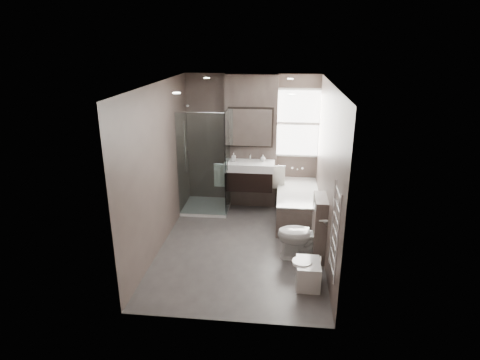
# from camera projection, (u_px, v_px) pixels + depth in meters

# --- Properties ---
(room) EXTENTS (2.70, 3.90, 2.70)m
(room) POSITION_uv_depth(u_px,v_px,m) (242.00, 170.00, 6.18)
(room) COLOR #4C4846
(room) RESTS_ON ground
(vanity_pier) EXTENTS (1.00, 0.25, 2.60)m
(vanity_pier) POSITION_uv_depth(u_px,v_px,m) (251.00, 142.00, 7.84)
(vanity_pier) COLOR brown
(vanity_pier) RESTS_ON ground
(vanity) EXTENTS (0.95, 0.47, 0.66)m
(vanity) POSITION_uv_depth(u_px,v_px,m) (249.00, 175.00, 7.70)
(vanity) COLOR black
(vanity) RESTS_ON vanity_pier
(mirror_cabinet) EXTENTS (0.86, 0.08, 0.76)m
(mirror_cabinet) POSITION_uv_depth(u_px,v_px,m) (251.00, 127.00, 7.58)
(mirror_cabinet) COLOR black
(mirror_cabinet) RESTS_ON vanity_pier
(towel_left) EXTENTS (0.24, 0.06, 0.44)m
(towel_left) POSITION_uv_depth(u_px,v_px,m) (220.00, 175.00, 7.74)
(towel_left) COLOR silver
(towel_left) RESTS_ON vanity_pier
(towel_right) EXTENTS (0.24, 0.06, 0.44)m
(towel_right) POSITION_uv_depth(u_px,v_px,m) (279.00, 177.00, 7.63)
(towel_right) COLOR silver
(towel_right) RESTS_ON vanity_pier
(shower_enclosure) EXTENTS (0.90, 0.90, 2.00)m
(shower_enclosure) POSITION_uv_depth(u_px,v_px,m) (210.00, 187.00, 7.79)
(shower_enclosure) COLOR white
(shower_enclosure) RESTS_ON ground
(bathtub) EXTENTS (0.75, 1.60, 0.57)m
(bathtub) POSITION_uv_depth(u_px,v_px,m) (297.00, 204.00, 7.44)
(bathtub) COLOR brown
(bathtub) RESTS_ON ground
(window) EXTENTS (0.98, 0.06, 1.33)m
(window) POSITION_uv_depth(u_px,v_px,m) (298.00, 123.00, 7.72)
(window) COLOR white
(window) RESTS_ON room
(toilet) EXTENTS (0.79, 0.47, 0.79)m
(toilet) POSITION_uv_depth(u_px,v_px,m) (303.00, 235.00, 6.09)
(toilet) COLOR white
(toilet) RESTS_ON ground
(cistern_box) EXTENTS (0.19, 0.55, 1.00)m
(cistern_box) POSITION_uv_depth(u_px,v_px,m) (319.00, 228.00, 6.09)
(cistern_box) COLOR brown
(cistern_box) RESTS_ON ground
(bidet) EXTENTS (0.39, 0.44, 0.47)m
(bidet) POSITION_uv_depth(u_px,v_px,m) (308.00, 273.00, 5.48)
(bidet) COLOR white
(bidet) RESTS_ON ground
(towel_radiator) EXTENTS (0.03, 0.49, 1.10)m
(towel_radiator) POSITION_uv_depth(u_px,v_px,m) (335.00, 231.00, 4.61)
(towel_radiator) COLOR silver
(towel_radiator) RESTS_ON room
(soap_bottle_a) EXTENTS (0.07, 0.08, 0.17)m
(soap_bottle_a) POSITION_uv_depth(u_px,v_px,m) (234.00, 157.00, 7.63)
(soap_bottle_a) COLOR white
(soap_bottle_a) RESTS_ON vanity
(soap_bottle_b) EXTENTS (0.10, 0.10, 0.13)m
(soap_bottle_b) POSITION_uv_depth(u_px,v_px,m) (263.00, 158.00, 7.65)
(soap_bottle_b) COLOR white
(soap_bottle_b) RESTS_ON vanity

